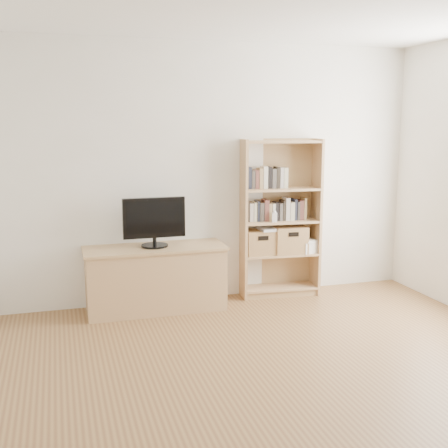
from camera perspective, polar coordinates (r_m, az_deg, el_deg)
name	(u,v)px	position (r m, az deg, el deg)	size (l,w,h in m)	color
floor	(307,412)	(3.79, 8.42, -18.40)	(4.50, 5.00, 0.01)	brown
back_wall	(205,173)	(5.71, -1.93, 5.15)	(4.50, 0.02, 2.60)	silver
tv_stand	(155,279)	(5.53, -6.98, -5.61)	(1.32, 0.49, 0.60)	tan
bookshelf	(280,218)	(5.88, 5.74, 0.56)	(0.82, 0.29, 1.65)	tan
television	(154,222)	(5.41, -7.11, 0.15)	(0.60, 0.05, 0.47)	black
books_row_mid	(280,210)	(5.88, 5.70, 1.42)	(0.78, 0.15, 0.21)	#2A241C
books_row_upper	(263,178)	(5.78, 4.03, 4.72)	(0.41, 0.15, 0.22)	#2A241C
baby_monitor	(274,217)	(5.76, 5.15, 0.68)	(0.05, 0.03, 0.10)	white
basket_left	(260,242)	(5.85, 3.66, -1.83)	(0.31, 0.25, 0.25)	olive
basket_right	(289,239)	(5.95, 6.63, -1.55)	(0.34, 0.28, 0.28)	olive
laptop	(275,228)	(5.86, 5.18, -0.45)	(0.34, 0.24, 0.03)	silver
magazine_stack	(305,246)	(6.02, 8.27, -2.23)	(0.18, 0.25, 0.12)	beige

